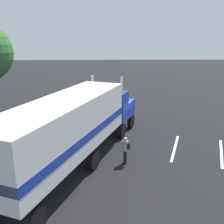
{
  "coord_description": "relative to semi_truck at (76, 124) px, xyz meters",
  "views": [
    {
      "loc": [
        -18.88,
        1.25,
        7.27
      ],
      "look_at": [
        0.16,
        0.61,
        1.6
      ],
      "focal_mm": 41.94,
      "sensor_mm": 36.0,
      "label": 1
    }
  ],
  "objects": [
    {
      "name": "ground_plane",
      "position": [
        5.13,
        -2.8,
        -2.52
      ],
      "size": [
        120.0,
        120.0,
        0.0
      ],
      "primitive_type": "plane",
      "color": "black"
    },
    {
      "name": "person_bystander",
      "position": [
        0.08,
        -2.81,
        -1.63
      ],
      "size": [
        0.36,
        0.47,
        1.63
      ],
      "color": "black",
      "rests_on": "ground_plane"
    },
    {
      "name": "lane_stripe_near",
      "position": [
        2.14,
        -6.3,
        -2.52
      ],
      "size": [
        4.17,
        1.7,
        0.01
      ],
      "primitive_type": "cube",
      "rotation": [
        0.0,
        0.0,
        -0.36
      ],
      "color": "silver",
      "rests_on": "ground_plane"
    },
    {
      "name": "lane_stripe_mid",
      "position": [
        1.24,
        -9.06,
        -2.52
      ],
      "size": [
        4.13,
        1.83,
        0.01
      ],
      "primitive_type": "cube",
      "rotation": [
        0.0,
        0.0,
        -0.39
      ],
      "color": "silver",
      "rests_on": "ground_plane"
    },
    {
      "name": "semi_truck",
      "position": [
        0.0,
        0.0,
        0.0
      ],
      "size": [
        14.02,
        7.79,
        4.5
      ],
      "color": "#193399",
      "rests_on": "ground_plane"
    }
  ]
}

